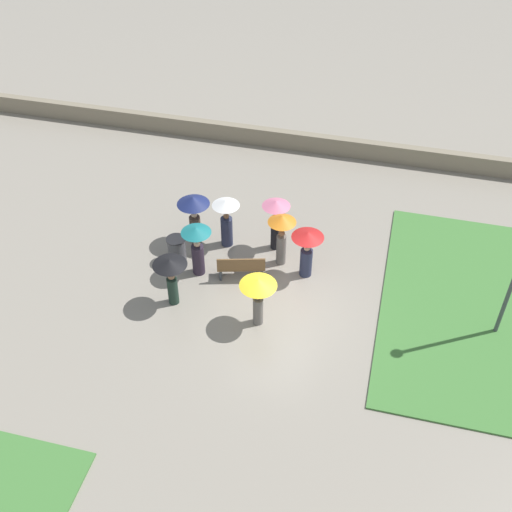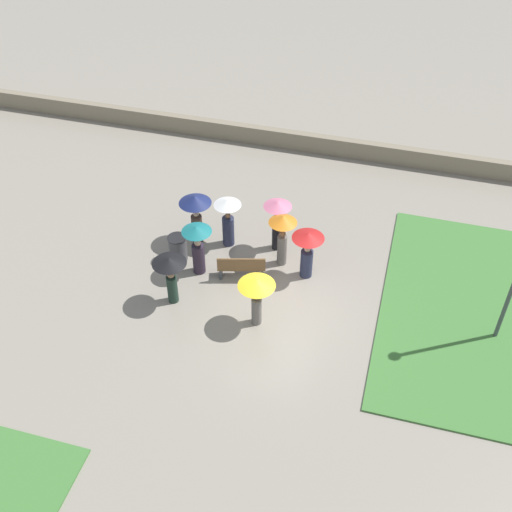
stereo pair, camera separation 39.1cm
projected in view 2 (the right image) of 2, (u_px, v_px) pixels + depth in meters
The scene contains 12 objects.
ground_plane at pixel (274, 311), 19.55m from camera, with size 90.00×90.00×0.00m, color gray.
parapet_wall at pixel (331, 146), 25.97m from camera, with size 45.00×0.35×0.76m.
park_bench at pixel (241, 267), 20.36m from camera, with size 1.58×0.81×0.90m.
trash_bin at pixel (178, 248), 21.04m from camera, with size 0.63×0.63×0.92m.
crowd_person_black at pixel (170, 271), 19.07m from camera, with size 1.04×1.04×1.73m.
crowd_person_red at pixel (307, 248), 20.00m from camera, with size 1.02×1.02×1.75m.
crowd_person_pink at pixel (277, 217), 20.92m from camera, with size 0.93×0.93×1.94m.
crowd_person_navy at pixel (196, 209), 21.19m from camera, with size 1.09×1.09×1.87m.
crowd_person_yellow at pixel (257, 290), 18.31m from camera, with size 1.10×1.10×1.75m.
crowd_person_orange at pixel (283, 230), 20.29m from camera, with size 0.91×0.91×1.95m.
crowd_person_white at pixel (228, 218), 21.21m from camera, with size 0.91×0.91×1.83m.
crowd_person_teal at pixel (198, 244), 20.15m from camera, with size 0.96×0.96×1.84m.
Camera 2 is at (-3.12, 13.22, 14.17)m, focal length 45.00 mm.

